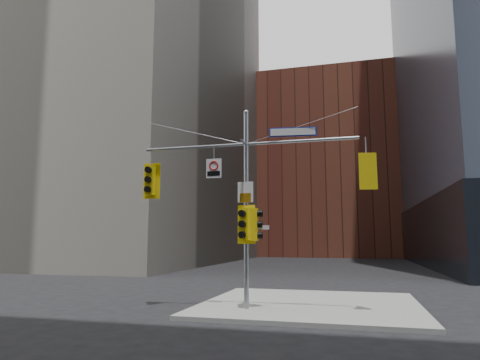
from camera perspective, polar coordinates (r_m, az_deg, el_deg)
The scene contains 13 objects.
ground at distance 13.65m, azimuth -1.29°, elevation -18.63°, with size 160.00×160.00×0.00m, color black.
sidewalk_corner at distance 17.14m, azimuth 9.35°, elevation -16.08°, with size 8.00×8.00×0.15m, color gray.
brick_midrise at distance 71.89m, azimuth 11.83°, elevation 1.42°, with size 26.00×20.00×28.00m, color brown.
signal_assembly at distance 15.45m, azimuth 0.83°, elevation -0.93°, with size 8.00×0.80×7.30m.
traffic_light_west_arm at distance 16.86m, azimuth -11.90°, elevation -0.04°, with size 0.67×0.55×1.40m.
traffic_light_east_arm at distance 15.05m, azimuth 16.55°, elevation 1.06°, with size 0.59×0.53×1.24m.
traffic_light_pole_side at distance 15.28m, azimuth 2.05°, elevation -5.95°, with size 0.46×0.39×1.16m.
traffic_light_pole_front at distance 15.09m, azimuth 0.60°, elevation -5.92°, with size 0.65×0.57×1.37m.
street_sign_blade at distance 15.49m, azimuth 7.06°, elevation 6.39°, with size 1.68×0.26×0.33m.
regulatory_sign_arm at distance 15.88m, azimuth -3.52°, elevation 1.64°, with size 0.58×0.08×0.72m.
regulatory_sign_pole at distance 15.31m, azimuth 0.73°, elevation -1.69°, with size 0.57×0.05×0.74m.
street_blade_ew at distance 15.24m, azimuth 2.50°, elevation -6.33°, with size 0.76×0.05×0.15m.
street_blade_ns at distance 15.78m, azimuth 1.25°, elevation -7.27°, with size 0.03×0.68×0.14m.
Camera 1 is at (3.76, -12.88, 2.54)m, focal length 32.00 mm.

